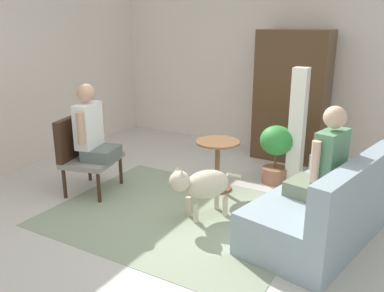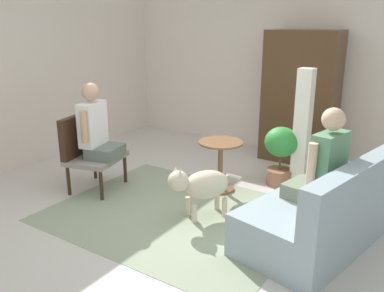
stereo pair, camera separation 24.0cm
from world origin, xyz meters
TOP-DOWN VIEW (x-y plane):
  - ground_plane at (0.00, 0.00)m, footprint 6.99×6.99m
  - back_wall at (0.00, 2.97)m, footprint 6.20×0.12m
  - left_wall at (-2.86, 0.30)m, footprint 0.12×6.42m
  - area_rug at (-0.07, 0.08)m, footprint 2.61×2.10m
  - couch at (1.43, 0.36)m, footprint 1.19×1.78m
  - armchair at (-1.42, 0.08)m, footprint 0.70×0.80m
  - person_on_couch at (1.38, 0.34)m, footprint 0.53×0.54m
  - person_on_armchair at (-1.28, 0.12)m, footprint 0.51×0.55m
  - round_end_table at (-0.00, 0.91)m, footprint 0.54×0.54m
  - dog at (0.19, 0.16)m, footprint 0.55×0.74m
  - potted_plant at (0.55, 1.49)m, footprint 0.42×0.42m
  - column_lamp at (0.77, 1.58)m, footprint 0.20×0.20m
  - armoire_cabinet at (0.39, 2.56)m, footprint 1.02×0.56m

SIDE VIEW (x-z plane):
  - ground_plane at x=0.00m, z-range 0.00..0.00m
  - area_rug at x=-0.07m, z-range 0.00..0.01m
  - couch at x=1.43m, z-range -0.13..0.73m
  - dog at x=0.19m, z-range 0.07..0.67m
  - round_end_table at x=0.00m, z-range 0.08..0.71m
  - potted_plant at x=0.55m, z-range 0.08..0.84m
  - armchair at x=-1.42m, z-range 0.07..1.00m
  - column_lamp at x=0.77m, z-range -0.01..1.49m
  - person_on_couch at x=1.38m, z-range 0.32..1.22m
  - person_on_armchair at x=-1.28m, z-range 0.35..1.25m
  - armoire_cabinet at x=0.39m, z-range 0.00..1.91m
  - back_wall at x=0.00m, z-range 0.00..2.73m
  - left_wall at x=-2.86m, z-range 0.00..2.73m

